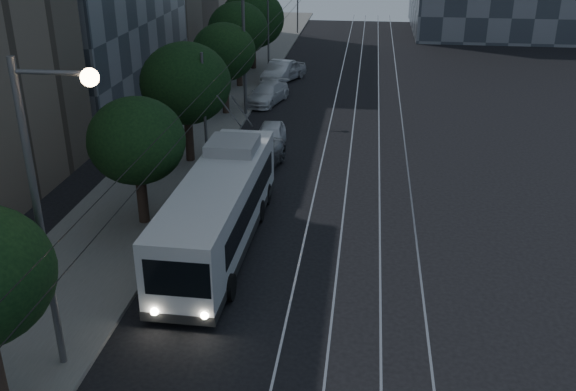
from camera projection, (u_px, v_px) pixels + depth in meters
The scene contains 17 objects.
ground at pixel (287, 283), 22.62m from camera, with size 120.00×120.00×0.00m, color black.
sidewalk at pixel (212, 112), 41.60m from camera, with size 5.00×90.00×0.15m, color #65625E.
tram_rails at pixel (366, 119), 40.47m from camera, with size 4.52×90.00×0.02m.
overhead_wires at pixel (249, 61), 39.93m from camera, with size 2.23×90.00×6.00m.
trolleybus at pixel (220, 208), 24.55m from camera, with size 2.60×11.63×5.63m.
pickup_silver at pixel (247, 159), 31.70m from camera, with size 2.65×5.75×1.60m, color #929499.
car_white_a at pixel (271, 136), 35.36m from camera, with size 1.58×3.92×1.34m, color white.
car_white_b at pixel (267, 94), 43.63m from camera, with size 1.87×4.59×1.33m, color silver.
car_white_c at pixel (280, 72), 49.10m from camera, with size 1.65×4.74×1.56m, color silver.
car_white_d at pixel (284, 71), 49.53m from camera, with size 1.77×4.40×1.50m, color #B9B8BD.
tree_1 at pixel (137, 141), 25.39m from camera, with size 3.88×3.88×5.45m.
tree_2 at pixel (186, 84), 31.81m from camera, with size 4.52×4.52×6.24m.
tree_3 at pixel (224, 52), 39.74m from camera, with size 3.98×3.98×5.83m.
tree_4 at pixel (238, 30), 46.08m from camera, with size 4.35×4.35×6.21m.
tree_5 at pixel (252, 19), 51.46m from camera, with size 5.14×5.14×6.44m.
streetlamp_near at pixel (49, 194), 16.27m from camera, with size 2.19×0.44×8.92m.
streetlamp_far at pixel (250, 16), 38.59m from camera, with size 2.50×0.44×10.40m.
Camera 1 is at (2.50, -19.27, 11.99)m, focal length 40.00 mm.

